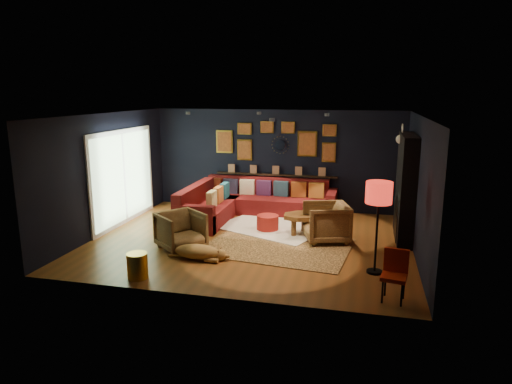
% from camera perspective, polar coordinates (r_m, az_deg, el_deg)
% --- Properties ---
extents(floor, '(6.50, 6.50, 0.00)m').
position_cam_1_polar(floor, '(9.62, -0.66, -6.05)').
color(floor, brown).
rests_on(floor, ground).
extents(room_walls, '(6.50, 6.50, 6.50)m').
position_cam_1_polar(room_walls, '(9.24, -0.68, 3.37)').
color(room_walls, black).
rests_on(room_walls, ground).
extents(sectional, '(3.41, 2.69, 0.86)m').
position_cam_1_polar(sectional, '(11.36, -1.43, -1.45)').
color(sectional, maroon).
rests_on(sectional, ground).
extents(ledge, '(3.20, 0.12, 0.04)m').
position_cam_1_polar(ledge, '(11.93, 2.49, 2.16)').
color(ledge, black).
rests_on(ledge, room_walls).
extents(gallery_wall, '(3.15, 0.04, 1.02)m').
position_cam_1_polar(gallery_wall, '(11.84, 2.50, 6.42)').
color(gallery_wall, gold).
rests_on(gallery_wall, room_walls).
extents(sunburst_mirror, '(0.47, 0.16, 0.47)m').
position_cam_1_polar(sunburst_mirror, '(11.83, 3.04, 5.89)').
color(sunburst_mirror, silver).
rests_on(sunburst_mirror, room_walls).
extents(fireplace, '(0.31, 1.60, 2.20)m').
position_cam_1_polar(fireplace, '(9.99, 18.13, 0.10)').
color(fireplace, black).
rests_on(fireplace, ground).
extents(deer_head, '(0.50, 0.28, 0.45)m').
position_cam_1_polar(deer_head, '(10.33, 18.57, 6.26)').
color(deer_head, white).
rests_on(deer_head, fireplace).
extents(sliding_door, '(0.06, 2.80, 2.20)m').
position_cam_1_polar(sliding_door, '(11.08, -16.24, 1.81)').
color(sliding_door, white).
rests_on(sliding_door, ground).
extents(ceiling_spots, '(3.30, 2.50, 0.06)m').
position_cam_1_polar(ceiling_spots, '(9.91, 0.45, 9.61)').
color(ceiling_spots, black).
rests_on(ceiling_spots, room_walls).
extents(shag_rug, '(2.77, 2.43, 0.03)m').
position_cam_1_polar(shag_rug, '(10.47, 2.03, -4.41)').
color(shag_rug, white).
rests_on(shag_rug, ground).
extents(leopard_rug, '(3.04, 2.34, 0.02)m').
position_cam_1_polar(leopard_rug, '(9.21, 2.68, -6.86)').
color(leopard_rug, tan).
rests_on(leopard_rug, ground).
extents(coffee_table, '(1.06, 0.94, 0.44)m').
position_cam_1_polar(coffee_table, '(9.89, 5.83, -3.27)').
color(coffee_table, brown).
rests_on(coffee_table, shag_rug).
extents(pouf, '(0.49, 0.49, 0.32)m').
position_cam_1_polar(pouf, '(10.22, 1.47, -3.81)').
color(pouf, maroon).
rests_on(pouf, shag_rug).
extents(armchair_left, '(1.08, 1.09, 0.82)m').
position_cam_1_polar(armchair_left, '(9.11, -9.39, -4.58)').
color(armchair_left, '#BC8849').
rests_on(armchair_left, ground).
extents(armchair_right, '(1.03, 1.06, 0.89)m').
position_cam_1_polar(armchair_right, '(9.55, 8.77, -3.55)').
color(armchair_right, '#BC8849').
rests_on(armchair_right, ground).
extents(gold_stool, '(0.34, 0.34, 0.43)m').
position_cam_1_polar(gold_stool, '(7.95, -14.60, -8.90)').
color(gold_stool, gold).
rests_on(gold_stool, ground).
extents(orange_chair, '(0.42, 0.42, 0.77)m').
position_cam_1_polar(orange_chair, '(7.16, 16.98, -9.42)').
color(orange_chair, black).
rests_on(orange_chair, ground).
extents(floor_lamp, '(0.44, 0.44, 1.60)m').
position_cam_1_polar(floor_lamp, '(7.83, 15.10, -0.59)').
color(floor_lamp, black).
rests_on(floor_lamp, ground).
extents(dog, '(1.19, 0.59, 0.37)m').
position_cam_1_polar(dog, '(8.57, -7.36, -7.07)').
color(dog, '#9F6E39').
rests_on(dog, leopard_rug).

